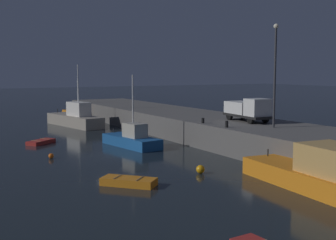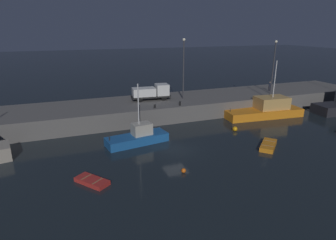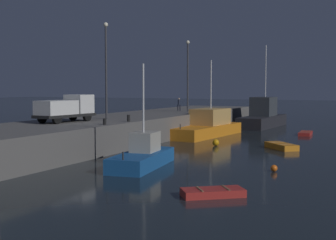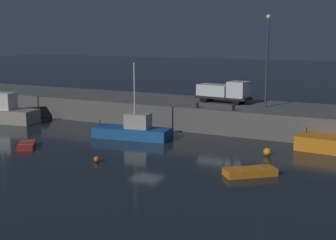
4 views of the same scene
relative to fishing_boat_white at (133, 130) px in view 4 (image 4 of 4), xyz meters
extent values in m
plane|color=black|center=(3.38, -3.34, -0.76)|extent=(320.00, 320.00, 0.00)
cube|color=#5B5956|center=(3.38, 9.68, 0.43)|extent=(77.47, 9.43, 2.39)
cylinder|color=#262626|center=(14.94, 4.01, 0.69)|extent=(0.10, 0.10, 0.50)
cube|color=#195193|center=(-0.13, -0.02, -0.27)|extent=(7.48, 3.48, 0.99)
cube|color=#ADA899|center=(0.49, 0.07, 0.91)|extent=(2.42, 1.87, 1.35)
cylinder|color=silver|center=(0.17, 0.03, 3.92)|extent=(0.14, 0.14, 4.67)
cylinder|color=#262626|center=(-3.41, -0.52, 0.48)|extent=(0.10, 0.10, 0.50)
cube|color=orange|center=(13.42, -6.42, -0.51)|extent=(3.56, 3.44, 0.49)
cube|color=olive|center=(13.99, -5.89, -0.25)|extent=(0.93, 0.99, 0.04)
cube|color=olive|center=(12.85, -6.95, -0.25)|extent=(0.93, 0.99, 0.04)
cube|color=#B22823|center=(-6.10, -7.40, -0.57)|extent=(2.95, 3.26, 0.39)
cube|color=olive|center=(-5.68, -7.94, -0.36)|extent=(1.00, 0.80, 0.04)
cube|color=olive|center=(-6.51, -6.86, -0.36)|extent=(1.00, 0.80, 0.04)
sphere|color=orange|center=(12.89, -0.52, -0.45)|extent=(0.62, 0.62, 0.62)
sphere|color=orange|center=(2.10, -8.50, -0.54)|extent=(0.44, 0.44, 0.44)
cylinder|color=#38383D|center=(9.72, 9.31, 5.96)|extent=(0.20, 0.20, 8.66)
sphere|color=#F9EFCC|center=(9.72, 9.31, 10.47)|extent=(0.44, 0.44, 0.44)
cylinder|color=black|center=(6.75, 10.97, 2.08)|extent=(0.92, 0.36, 0.90)
cylinder|color=black|center=(6.59, 9.29, 2.08)|extent=(0.92, 0.36, 0.90)
cylinder|color=black|center=(3.02, 11.31, 2.08)|extent=(0.92, 0.36, 0.90)
cylinder|color=black|center=(2.87, 9.63, 2.08)|extent=(0.92, 0.36, 0.90)
cube|color=black|center=(4.81, 10.30, 2.21)|extent=(6.01, 2.53, 0.25)
cube|color=silver|center=(6.55, 10.14, 3.16)|extent=(2.05, 2.17, 1.65)
cube|color=silver|center=(3.76, 10.40, 2.93)|extent=(3.56, 2.31, 1.19)
cylinder|color=black|center=(7.69, 5.68, 1.93)|extent=(0.28, 0.28, 0.60)
cylinder|color=black|center=(3.92, 5.67, 1.88)|extent=(0.28, 0.28, 0.50)
camera|label=1|loc=(39.32, -18.02, 6.64)|focal=47.69mm
camera|label=2|loc=(-7.62, -30.24, 12.11)|focal=30.51mm
camera|label=3|loc=(-28.13, -15.68, 4.74)|focal=50.92mm
camera|label=4|loc=(23.17, -36.59, 8.56)|focal=50.77mm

